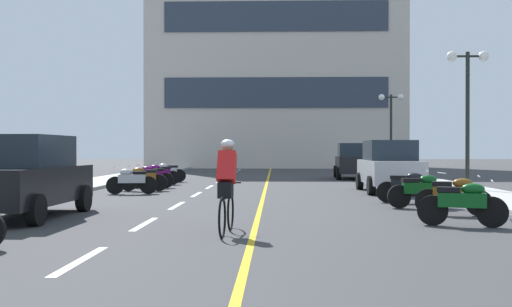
{
  "coord_description": "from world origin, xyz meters",
  "views": [
    {
      "loc": [
        0.64,
        -2.1,
        1.51
      ],
      "look_at": [
        0.04,
        16.44,
        1.38
      ],
      "focal_mm": 42.46,
      "sensor_mm": 36.0,
      "label": 1
    }
  ],
  "objects_px": {
    "motorcycle_4": "(454,195)",
    "street_lamp_far": "(391,114)",
    "motorcycle_7": "(131,180)",
    "motorcycle_10": "(159,174)",
    "motorcycle_8": "(144,178)",
    "motorcycle_11": "(167,172)",
    "cyclist_rider": "(227,184)",
    "parked_car_far": "(354,161)",
    "parked_car_near": "(24,176)",
    "parked_car_mid": "(389,166)",
    "motorcycle_3": "(463,202)",
    "street_lamp_mid": "(468,87)",
    "motorcycle_5": "(421,190)",
    "motorcycle_6": "(408,186)",
    "motorcycle_9": "(152,176)"
  },
  "relations": [
    {
      "from": "parked_car_near",
      "to": "motorcycle_6",
      "type": "relative_size",
      "value": 2.5
    },
    {
      "from": "parked_car_far",
      "to": "motorcycle_5",
      "type": "xyz_separation_m",
      "value": [
        -0.29,
        -15.48,
        -0.44
      ]
    },
    {
      "from": "street_lamp_mid",
      "to": "street_lamp_far",
      "type": "bearing_deg",
      "value": 89.8
    },
    {
      "from": "motorcycle_11",
      "to": "cyclist_rider",
      "type": "height_order",
      "value": "cyclist_rider"
    },
    {
      "from": "street_lamp_mid",
      "to": "motorcycle_7",
      "type": "relative_size",
      "value": 2.84
    },
    {
      "from": "motorcycle_11",
      "to": "motorcycle_10",
      "type": "bearing_deg",
      "value": -88.29
    },
    {
      "from": "motorcycle_4",
      "to": "street_lamp_far",
      "type": "bearing_deg",
      "value": 82.95
    },
    {
      "from": "parked_car_mid",
      "to": "parked_car_far",
      "type": "height_order",
      "value": "same"
    },
    {
      "from": "street_lamp_mid",
      "to": "street_lamp_far",
      "type": "distance_m",
      "value": 14.25
    },
    {
      "from": "street_lamp_far",
      "to": "cyclist_rider",
      "type": "height_order",
      "value": "street_lamp_far"
    },
    {
      "from": "cyclist_rider",
      "to": "motorcycle_6",
      "type": "bearing_deg",
      "value": 53.97
    },
    {
      "from": "motorcycle_7",
      "to": "parked_car_mid",
      "type": "bearing_deg",
      "value": 7.73
    },
    {
      "from": "parked_car_far",
      "to": "motorcycle_10",
      "type": "bearing_deg",
      "value": -148.0
    },
    {
      "from": "motorcycle_4",
      "to": "parked_car_mid",
      "type": "bearing_deg",
      "value": 90.56
    },
    {
      "from": "street_lamp_mid",
      "to": "motorcycle_5",
      "type": "xyz_separation_m",
      "value": [
        -2.97,
        -5.73,
        -3.2
      ]
    },
    {
      "from": "street_lamp_far",
      "to": "motorcycle_3",
      "type": "height_order",
      "value": "street_lamp_far"
    },
    {
      "from": "motorcycle_10",
      "to": "cyclist_rider",
      "type": "relative_size",
      "value": 0.96
    },
    {
      "from": "parked_car_near",
      "to": "motorcycle_5",
      "type": "distance_m",
      "value": 9.57
    },
    {
      "from": "parked_car_mid",
      "to": "motorcycle_7",
      "type": "distance_m",
      "value": 8.93
    },
    {
      "from": "street_lamp_far",
      "to": "motorcycle_11",
      "type": "xyz_separation_m",
      "value": [
        -11.73,
        -7.88,
        -3.07
      ]
    },
    {
      "from": "motorcycle_10",
      "to": "street_lamp_far",
      "type": "bearing_deg",
      "value": 40.82
    },
    {
      "from": "parked_car_mid",
      "to": "motorcycle_11",
      "type": "height_order",
      "value": "parked_car_mid"
    },
    {
      "from": "street_lamp_far",
      "to": "motorcycle_11",
      "type": "distance_m",
      "value": 14.46
    },
    {
      "from": "street_lamp_far",
      "to": "motorcycle_9",
      "type": "distance_m",
      "value": 17.1
    },
    {
      "from": "parked_car_near",
      "to": "motorcycle_6",
      "type": "xyz_separation_m",
      "value": [
        9.24,
        4.0,
        -0.44
      ]
    },
    {
      "from": "motorcycle_5",
      "to": "motorcycle_9",
      "type": "relative_size",
      "value": 1.0
    },
    {
      "from": "parked_car_mid",
      "to": "motorcycle_8",
      "type": "relative_size",
      "value": 2.47
    },
    {
      "from": "motorcycle_3",
      "to": "motorcycle_11",
      "type": "distance_m",
      "value": 17.98
    },
    {
      "from": "motorcycle_8",
      "to": "motorcycle_9",
      "type": "distance_m",
      "value": 1.7
    },
    {
      "from": "motorcycle_4",
      "to": "motorcycle_8",
      "type": "distance_m",
      "value": 11.72
    },
    {
      "from": "motorcycle_6",
      "to": "motorcycle_7",
      "type": "distance_m",
      "value": 9.08
    },
    {
      "from": "motorcycle_4",
      "to": "motorcycle_3",
      "type": "bearing_deg",
      "value": -101.72
    },
    {
      "from": "motorcycle_3",
      "to": "motorcycle_4",
      "type": "height_order",
      "value": "same"
    },
    {
      "from": "parked_car_far",
      "to": "motorcycle_4",
      "type": "bearing_deg",
      "value": -89.79
    },
    {
      "from": "parked_car_near",
      "to": "motorcycle_6",
      "type": "bearing_deg",
      "value": 23.42
    },
    {
      "from": "street_lamp_far",
      "to": "parked_car_mid",
      "type": "relative_size",
      "value": 1.1
    },
    {
      "from": "motorcycle_3",
      "to": "motorcycle_10",
      "type": "distance_m",
      "value": 16.06
    },
    {
      "from": "motorcycle_5",
      "to": "motorcycle_8",
      "type": "xyz_separation_m",
      "value": [
        -8.47,
        6.05,
        0.0
      ]
    },
    {
      "from": "motorcycle_11",
      "to": "parked_car_mid",
      "type": "bearing_deg",
      "value": -35.08
    },
    {
      "from": "parked_car_near",
      "to": "motorcycle_7",
      "type": "height_order",
      "value": "parked_car_near"
    },
    {
      "from": "motorcycle_9",
      "to": "street_lamp_mid",
      "type": "bearing_deg",
      "value": -9.96
    },
    {
      "from": "parked_car_far",
      "to": "parked_car_near",
      "type": "bearing_deg",
      "value": -117.96
    },
    {
      "from": "parked_car_mid",
      "to": "cyclist_rider",
      "type": "distance_m",
      "value": 11.62
    },
    {
      "from": "street_lamp_mid",
      "to": "motorcycle_8",
      "type": "xyz_separation_m",
      "value": [
        -11.45,
        0.32,
        -3.2
      ]
    },
    {
      "from": "motorcycle_7",
      "to": "motorcycle_10",
      "type": "height_order",
      "value": "same"
    },
    {
      "from": "motorcycle_7",
      "to": "cyclist_rider",
      "type": "distance_m",
      "value": 10.17
    },
    {
      "from": "parked_car_mid",
      "to": "motorcycle_4",
      "type": "distance_m",
      "value": 7.46
    },
    {
      "from": "motorcycle_6",
      "to": "street_lamp_far",
      "type": "bearing_deg",
      "value": 80.67
    },
    {
      "from": "motorcycle_8",
      "to": "parked_car_far",
      "type": "bearing_deg",
      "value": 47.11
    },
    {
      "from": "motorcycle_6",
      "to": "motorcycle_10",
      "type": "height_order",
      "value": "same"
    }
  ]
}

